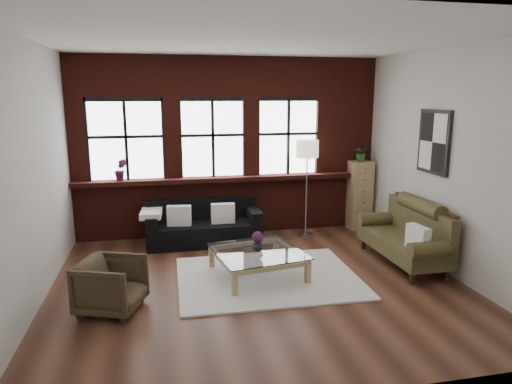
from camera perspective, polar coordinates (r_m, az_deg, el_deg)
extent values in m
plane|color=#412318|center=(6.37, 0.25, -11.32)|extent=(5.50, 5.50, 0.00)
plane|color=white|center=(5.89, 0.28, 18.59)|extent=(5.50, 5.50, 0.00)
plane|color=beige|center=(8.37, -3.40, 5.64)|extent=(5.50, 0.00, 5.50)
plane|color=beige|center=(3.57, 8.85, -3.10)|extent=(5.50, 0.00, 5.50)
plane|color=beige|center=(5.99, -26.42, 1.87)|extent=(0.00, 5.00, 5.00)
plane|color=beige|center=(7.04, 22.75, 3.53)|extent=(0.00, 5.00, 5.00)
cube|color=#4D1812|center=(8.30, -3.20, 1.68)|extent=(5.50, 0.30, 0.08)
cube|color=beige|center=(6.53, 1.48, -10.61)|extent=(2.54, 2.01, 0.03)
cube|color=white|center=(7.78, -9.58, -2.93)|extent=(0.42, 0.20, 0.34)
cube|color=white|center=(7.84, -4.15, -2.67)|extent=(0.40, 0.15, 0.34)
cube|color=white|center=(6.75, 19.59, -5.42)|extent=(0.19, 0.39, 0.34)
imported|color=#372C1B|center=(5.77, -17.62, -11.07)|extent=(0.89, 0.88, 0.64)
imported|color=#B2B2B2|center=(6.44, 0.19, -6.65)|extent=(0.21, 0.21, 0.17)
sphere|color=#46183D|center=(6.40, 0.19, -5.66)|extent=(0.16, 0.16, 0.16)
cube|color=#A18757|center=(8.98, 12.77, -0.34)|extent=(0.40, 0.40, 1.30)
imported|color=#2D5923|center=(8.85, 13.01, 4.82)|extent=(0.33, 0.30, 0.32)
imported|color=#46183D|center=(8.16, -16.56, 2.68)|extent=(0.23, 0.19, 0.39)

